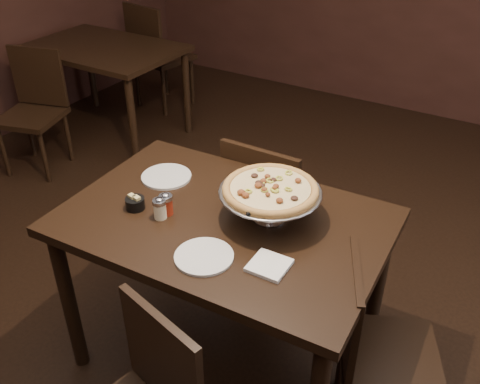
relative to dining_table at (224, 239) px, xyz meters
The scene contains 15 objects.
room 0.68m from the dining_table, 24.39° to the right, with size 6.04×7.04×2.84m.
dining_table is the anchor object (origin of this frame).
background_table 2.71m from the dining_table, 143.84° to the left, with size 1.24×0.83×0.78m.
pizza_stand 0.32m from the dining_table, 30.07° to the left, with size 0.42×0.42×0.17m.
parmesan_shaker 0.31m from the dining_table, 149.28° to the right, with size 0.06×0.06×0.10m.
pepper_flake_shaker 0.29m from the dining_table, 156.19° to the right, with size 0.06×0.06×0.10m.
packet_caddy 0.41m from the dining_table, 159.60° to the right, with size 0.08×0.08×0.06m.
napkin_stack 0.38m from the dining_table, 29.54° to the right, with size 0.14×0.14×0.01m, color white.
plate_left 0.44m from the dining_table, 161.36° to the left, with size 0.23×0.23×0.01m, color silver.
plate_near 0.29m from the dining_table, 73.45° to the right, with size 0.22×0.22×0.01m, color silver.
serving_spatula 0.32m from the dining_table, 13.36° to the right, with size 0.15×0.15×0.02m.
chair_far 0.62m from the dining_table, 98.21° to the left, with size 0.43×0.43×0.92m.
chair_side 0.74m from the dining_table, ahead, with size 0.52×0.52×0.84m.
bg_chair_far 3.15m from the dining_table, 134.07° to the left, with size 0.53×0.53×0.99m.
bg_chair_near 2.45m from the dining_table, 158.56° to the left, with size 0.53×0.53×0.91m.
Camera 1 is at (0.98, -1.46, 2.12)m, focal length 40.00 mm.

